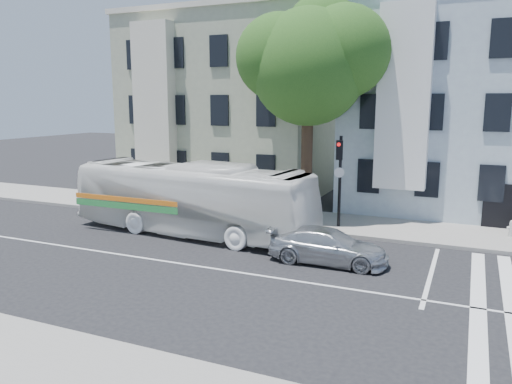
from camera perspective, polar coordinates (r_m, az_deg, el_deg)
The scene contains 10 objects.
ground at distance 17.80m, azimuth -2.93°, elevation -9.03°, with size 120.00×120.00×0.00m, color black.
sidewalk_far at distance 24.90m, azimuth 5.34°, elevation -3.24°, with size 80.00×4.00×0.15m, color gray.
building_left at distance 33.35m, azimuth -2.24°, elevation 9.65°, with size 12.00×10.00×11.00m, color gray.
building_right at distance 30.01m, azimuth 22.89°, elevation 8.77°, with size 12.00×10.00×11.00m, color #9CAABA.
street_tree at distance 24.97m, azimuth 6.33°, elevation 14.71°, with size 7.30×5.90×11.10m.
bus at distance 22.45m, azimuth -7.39°, elevation -0.76°, with size 11.60×2.71×3.23m, color white.
sedan at distance 18.68m, azimuth 8.23°, elevation -6.13°, with size 4.41×1.79×1.28m, color silver.
hedge at distance 25.76m, azimuth -8.40°, elevation -1.87°, with size 8.50×0.84×0.70m, color #315E1E, non-canonical shape.
traffic_signal at distance 23.07m, azimuth 9.53°, elevation 2.51°, with size 0.44×0.54×4.36m.
fire_hydrant at distance 24.17m, azimuth 27.22°, elevation -3.69°, with size 0.41×0.24×0.73m.
Camera 1 is at (7.56, -15.00, 5.90)m, focal length 35.00 mm.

